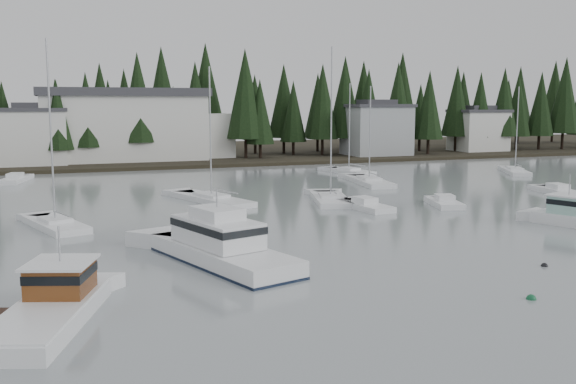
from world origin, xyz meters
name	(u,v)px	position (x,y,z in m)	size (l,w,h in m)	color
ground	(496,352)	(0.00, 0.00, 0.00)	(260.00, 260.00, 0.00)	gray
far_shore_land	(145,155)	(0.00, 97.00, 0.00)	(240.00, 54.00, 1.00)	black
conifer_treeline	(155,160)	(0.00, 86.00, 0.00)	(200.00, 22.00, 20.00)	black
house_west	(33,135)	(-18.00, 79.00, 4.65)	(9.54, 7.42, 8.75)	silver
house_east_a	(376,129)	(36.00, 78.00, 4.90)	(10.60, 8.48, 9.25)	#999EA0
house_east_b	(478,129)	(58.00, 80.00, 4.40)	(9.54, 7.42, 8.25)	silver
harbor_inn	(138,125)	(-2.96, 82.34, 5.78)	(29.50, 11.50, 10.90)	silver
lobster_boat_brown	(49,310)	(-15.63, 9.19, 0.50)	(6.25, 9.37, 4.40)	white
cabin_cruiser_center	(221,250)	(-6.33, 16.61, 0.74)	(6.85, 12.03, 4.94)	white
sailboat_1	(211,201)	(-1.52, 39.50, 0.06)	(6.14, 11.24, 13.02)	white
sailboat_3	(369,183)	(18.72, 46.83, 0.05)	(4.38, 10.56, 11.64)	white
sailboat_4	(349,173)	(21.13, 57.32, 0.07)	(4.41, 8.53, 12.25)	white
sailboat_5	(56,226)	(-15.31, 31.02, 0.09)	(4.98, 8.44, 14.30)	white
sailboat_8	(515,173)	(41.77, 49.94, 0.07)	(5.92, 8.58, 11.83)	white
sailboat_9	(331,201)	(8.95, 35.61, 0.08)	(5.22, 9.17, 14.81)	white
runabout_1	(365,207)	(10.17, 30.99, 0.13)	(2.94, 6.63, 1.42)	white
runabout_2	(558,192)	(33.01, 32.75, 0.13)	(3.02, 6.62, 1.42)	white
runabout_3	(15,181)	(-19.65, 62.49, 0.13)	(3.75, 6.95, 1.42)	white
runabout_4	(445,204)	(17.62, 29.90, 0.13)	(3.61, 5.61, 1.42)	white
mooring_buoy_green	(531,299)	(5.69, 4.77, 0.00)	(0.47, 0.47, 0.47)	#145933
mooring_buoy_dark	(544,266)	(10.68, 9.52, 0.00)	(0.39, 0.39, 0.39)	black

